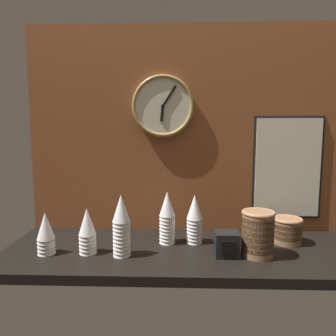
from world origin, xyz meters
The scene contains 12 objects.
ground_plane centered at (0.00, 0.00, -2.00)cm, with size 160.00×56.00×4.00cm, color black.
wall_tiled_back centered at (0.00, 26.50, 52.50)cm, with size 160.00×3.00×105.00cm.
cup_stack_center_right centered at (4.54, 6.26, 11.41)cm, with size 7.37×7.37×22.81cm.
cup_stack_center centered at (-8.12, 5.51, 12.22)cm, with size 7.37×7.37×24.43cm.
cup_stack_center_left centered at (-26.59, -9.53, 13.02)cm, with size 7.37×7.37×26.05cm.
cup_stack_far_left centered at (-58.98, -8.76, 8.98)cm, with size 7.37×7.37×17.97cm.
cup_stack_left centered at (-41.59, -7.49, 9.79)cm, with size 7.37×7.37×19.58cm.
bowl_stack_far_right centered at (47.72, 7.65, 6.37)cm, with size 13.68×13.68×11.94cm.
bowl_stack_right centered at (30.01, -7.86, 9.99)cm, with size 13.68×13.68×19.17cm.
wall_clock centered at (-10.92, 23.46, 64.36)cm, with size 31.16×2.70×31.16cm.
menu_board centered at (52.66, 24.35, 33.28)cm, with size 35.00×1.32×52.43cm.
napkin_dispenser centered at (17.20, -8.22, 5.06)cm, with size 9.78×9.48×10.12cm.
Camera 1 is at (-3.21, -129.10, 51.33)cm, focal length 32.00 mm.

